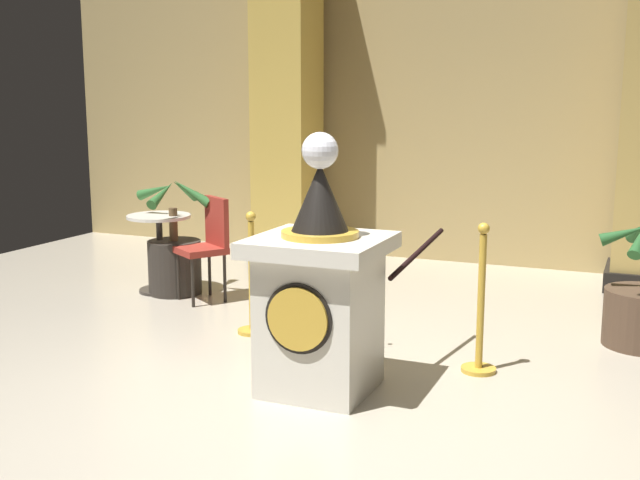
{
  "coord_description": "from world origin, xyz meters",
  "views": [
    {
      "loc": [
        1.92,
        -4.33,
        1.85
      ],
      "look_at": [
        0.05,
        0.09,
        0.98
      ],
      "focal_mm": 43.8,
      "sensor_mm": 36.0,
      "label": 1
    }
  ],
  "objects_px": {
    "pedestal_clock": "(320,295)",
    "cafe_chair_red": "(208,239)",
    "cafe_table": "(160,243)",
    "stanchion_far": "(252,292)",
    "stanchion_near": "(480,320)",
    "potted_palm_left": "(175,258)"
  },
  "relations": [
    {
      "from": "stanchion_far",
      "to": "pedestal_clock",
      "type": "bearing_deg",
      "value": -43.48
    },
    {
      "from": "stanchion_near",
      "to": "cafe_table",
      "type": "bearing_deg",
      "value": 162.32
    },
    {
      "from": "potted_palm_left",
      "to": "cafe_table",
      "type": "distance_m",
      "value": 0.22
    },
    {
      "from": "stanchion_far",
      "to": "potted_palm_left",
      "type": "height_order",
      "value": "potted_palm_left"
    },
    {
      "from": "pedestal_clock",
      "to": "stanchion_far",
      "type": "relative_size",
      "value": 1.68
    },
    {
      "from": "pedestal_clock",
      "to": "potted_palm_left",
      "type": "relative_size",
      "value": 1.45
    },
    {
      "from": "cafe_chair_red",
      "to": "stanchion_near",
      "type": "bearing_deg",
      "value": -19.6
    },
    {
      "from": "pedestal_clock",
      "to": "stanchion_far",
      "type": "distance_m",
      "value": 1.38
    },
    {
      "from": "pedestal_clock",
      "to": "cafe_chair_red",
      "type": "bearing_deg",
      "value": 137.26
    },
    {
      "from": "potted_palm_left",
      "to": "cafe_table",
      "type": "bearing_deg",
      "value": -179.08
    },
    {
      "from": "stanchion_near",
      "to": "stanchion_far",
      "type": "bearing_deg",
      "value": 174.03
    },
    {
      "from": "cafe_table",
      "to": "cafe_chair_red",
      "type": "height_order",
      "value": "cafe_chair_red"
    },
    {
      "from": "potted_palm_left",
      "to": "cafe_chair_red",
      "type": "distance_m",
      "value": 0.5
    },
    {
      "from": "pedestal_clock",
      "to": "stanchion_far",
      "type": "height_order",
      "value": "pedestal_clock"
    },
    {
      "from": "pedestal_clock",
      "to": "potted_palm_left",
      "type": "height_order",
      "value": "pedestal_clock"
    },
    {
      "from": "pedestal_clock",
      "to": "cafe_chair_red",
      "type": "height_order",
      "value": "pedestal_clock"
    },
    {
      "from": "pedestal_clock",
      "to": "cafe_chair_red",
      "type": "xyz_separation_m",
      "value": [
        -1.85,
        1.71,
        -0.06
      ]
    },
    {
      "from": "cafe_table",
      "to": "stanchion_far",
      "type": "bearing_deg",
      "value": -30.62
    },
    {
      "from": "stanchion_far",
      "to": "cafe_chair_red",
      "type": "relative_size",
      "value": 1.03
    },
    {
      "from": "potted_palm_left",
      "to": "cafe_table",
      "type": "relative_size",
      "value": 1.5
    },
    {
      "from": "stanchion_near",
      "to": "cafe_chair_red",
      "type": "relative_size",
      "value": 1.08
    },
    {
      "from": "pedestal_clock",
      "to": "stanchion_near",
      "type": "relative_size",
      "value": 1.59
    }
  ]
}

